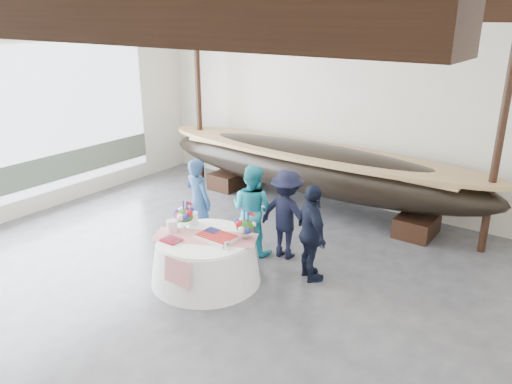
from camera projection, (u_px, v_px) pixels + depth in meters
The scene contains 11 objects.
floor at pixel (146, 313), 7.40m from camera, with size 10.00×12.00×0.01m, color #3D3D42.
wall_back at pixel (341, 105), 11.18m from camera, with size 10.00×0.02×4.50m, color silver.
pavilion_structure at pixel (173, 28), 6.69m from camera, with size 9.80×11.76×4.50m.
open_bay at pixel (13, 135), 10.28m from camera, with size 0.03×7.00×3.20m.
longboat_display at pixel (313, 168), 11.02m from camera, with size 8.06×1.61×1.51m.
banquet_table at pixel (206, 259), 8.20m from camera, with size 1.81×1.81×0.78m.
tabletop_items at pixel (210, 225), 8.15m from camera, with size 1.74×1.24×0.40m.
guest_woman_blue at pixel (199, 202), 9.41m from camera, with size 0.61×0.40×1.68m, color navy.
guest_woman_teal at pixel (252, 209), 9.05m from camera, with size 0.81×0.63×1.67m, color #229FB4.
guest_man_left at pixel (287, 214), 8.87m from camera, with size 1.06×0.61×1.63m, color black.
guest_man_right at pixel (312, 234), 8.08m from camera, with size 0.97×0.40×1.66m, color black.
Camera 1 is at (5.06, -4.15, 4.22)m, focal length 35.00 mm.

